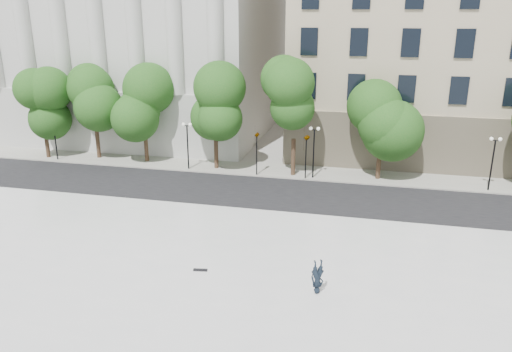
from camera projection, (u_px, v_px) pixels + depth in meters
The scene contains 12 objects.
ground at pixel (128, 336), 21.04m from camera, with size 160.00×160.00×0.00m, color #ABAAA2.
plaza at pixel (157, 294), 23.74m from camera, with size 44.00×22.00×0.45m, color silver.
street at pixel (238, 193), 37.69m from camera, with size 60.00×8.00×0.02m, color black.
far_sidewalk at pixel (256, 169), 43.22m from camera, with size 60.00×4.00×0.12m, color #AAA79D.
building_west at pixel (139, 13), 56.35m from camera, with size 31.50×27.65×25.60m.
building_east at pixel (487, 32), 49.26m from camera, with size 36.00×26.15×23.00m.
traffic_light_west at pixel (257, 133), 40.43m from camera, with size 0.67×1.74×4.18m.
traffic_light_east at pixel (307, 135), 39.53m from camera, with size 1.14×1.89×4.26m.
person_lying at pixel (317, 288), 23.35m from camera, with size 0.61×0.40×1.68m, color black.
skateboard at pixel (200, 270), 25.41m from camera, with size 0.72×0.18×0.07m, color black.
street_trees at pixel (258, 111), 41.18m from camera, with size 45.63×4.92×7.65m.
lamp_posts at pixel (253, 141), 41.03m from camera, with size 37.78×0.28×4.35m.
Camera 1 is at (9.30, -16.19, 12.99)m, focal length 35.00 mm.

